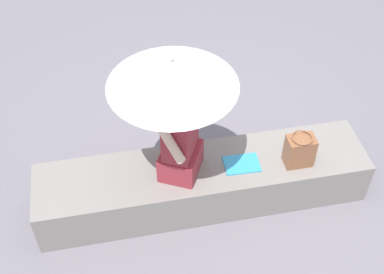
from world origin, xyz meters
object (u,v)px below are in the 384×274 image
(magazine, at_px, (242,164))
(parasol, at_px, (172,74))
(person_seated, at_px, (180,135))
(handbag_black, at_px, (300,150))

(magazine, bearing_deg, parasol, 177.86)
(person_seated, bearing_deg, magazine, -4.94)
(magazine, bearing_deg, handbag_black, -6.23)
(parasol, distance_m, magazine, 1.10)
(handbag_black, bearing_deg, magazine, 172.00)
(person_seated, relative_size, handbag_black, 3.13)
(magazine, bearing_deg, person_seated, 176.83)
(person_seated, xyz_separation_m, parasol, (-0.04, -0.01, 0.58))
(person_seated, xyz_separation_m, magazine, (0.49, -0.04, -0.38))
(handbag_black, distance_m, magazine, 0.47)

